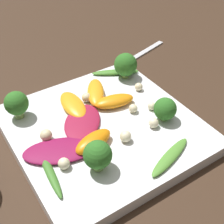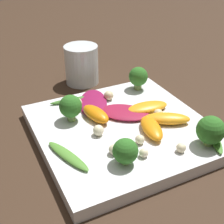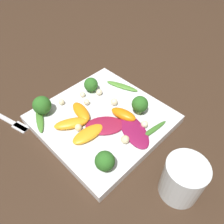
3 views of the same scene
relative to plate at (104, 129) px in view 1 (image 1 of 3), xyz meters
The scene contains 24 objects.
ground_plane 0.01m from the plate, ahead, with size 2.40×2.40×0.00m, color #382619.
plate is the anchor object (origin of this frame).
fork 0.24m from the plate, 46.56° to the right, with size 0.06×0.18×0.01m.
radicchio_leaf_0 0.04m from the plate, 56.10° to the left, with size 0.10×0.10×0.01m.
radicchio_leaf_1 0.09m from the plate, 101.28° to the left, with size 0.09×0.11×0.01m.
orange_segment_0 0.08m from the plate, 21.22° to the right, with size 0.08×0.06×0.02m.
orange_segment_1 0.07m from the plate, 18.93° to the left, with size 0.08×0.04×0.01m.
orange_segment_2 0.05m from the plate, 130.59° to the left, with size 0.04×0.07×0.02m.
orange_segment_3 0.05m from the plate, 52.31° to the right, with size 0.04×0.07×0.02m.
broccoli_floret_0 0.10m from the plate, 115.70° to the right, with size 0.04×0.04×0.04m.
broccoli_floret_1 0.14m from the plate, 48.87° to the right, with size 0.04×0.04×0.05m.
broccoli_floret_2 0.14m from the plate, 48.92° to the left, with size 0.04×0.04×0.05m.
broccoli_floret_3 0.09m from the plate, 143.13° to the left, with size 0.04×0.04×0.05m.
arugula_sprig_0 0.12m from the plate, 160.05° to the right, with size 0.04×0.09×0.01m.
arugula_sprig_1 0.15m from the plate, 40.80° to the right, with size 0.06×0.09×0.01m.
arugula_sprig_2 0.12m from the plate, 110.55° to the left, with size 0.10×0.02×0.01m.
macadamia_nut_0 0.07m from the plate, ahead, with size 0.02×0.02×0.02m.
macadamia_nut_1 0.09m from the plate, 78.77° to the left, with size 0.02×0.02×0.02m.
macadamia_nut_2 0.05m from the plate, behind, with size 0.02×0.02×0.02m.
macadamia_nut_3 0.11m from the plate, 66.46° to the right, with size 0.01×0.01×0.01m.
macadamia_nut_4 0.09m from the plate, 97.37° to the right, with size 0.01×0.01×0.01m.
macadamia_nut_5 0.06m from the plate, 85.53° to the right, with size 0.01×0.01×0.01m.
macadamia_nut_6 0.10m from the plate, 116.15° to the left, with size 0.02×0.02×0.02m.
macadamia_nut_7 0.08m from the plate, 127.06° to the right, with size 0.02×0.02×0.02m.
Camera 1 is at (-0.31, 0.19, 0.35)m, focal length 50.00 mm.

